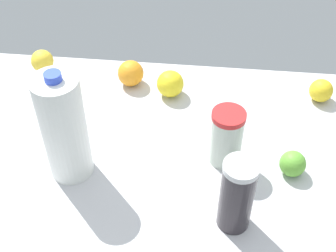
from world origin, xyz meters
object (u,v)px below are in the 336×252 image
(tumbler_cup, at_px, (226,136))
(shaker_bottle, at_px, (237,195))
(lemon_loose, at_px, (170,84))
(milk_jug, at_px, (64,128))
(lemon_far_back, at_px, (42,61))
(orange_by_jug, at_px, (131,73))
(lemon_beside_bowl, at_px, (321,91))
(lime_near_front, at_px, (293,164))

(tumbler_cup, distance_m, shaker_bottle, 0.19)
(lemon_loose, bearing_deg, milk_jug, -124.30)
(shaker_bottle, bearing_deg, tumbler_cup, 96.90)
(tumbler_cup, bearing_deg, shaker_bottle, -83.10)
(shaker_bottle, height_order, lemon_far_back, shaker_bottle)
(orange_by_jug, distance_m, lemon_beside_bowl, 0.55)
(tumbler_cup, relative_size, shaker_bottle, 0.81)
(lemon_beside_bowl, bearing_deg, shaker_bottle, -118.70)
(lime_near_front, bearing_deg, lemon_beside_bowl, 70.17)
(tumbler_cup, bearing_deg, lime_near_front, -10.75)
(shaker_bottle, xyz_separation_m, orange_by_jug, (-0.30, 0.46, -0.06))
(tumbler_cup, distance_m, orange_by_jug, 0.39)
(tumbler_cup, bearing_deg, lemon_loose, 124.49)
(milk_jug, xyz_separation_m, orange_by_jug, (0.09, 0.35, -0.10))
(orange_by_jug, xyz_separation_m, lemon_far_back, (-0.28, 0.04, -0.00))
(shaker_bottle, xyz_separation_m, lemon_loose, (-0.18, 0.42, -0.06))
(orange_by_jug, relative_size, lemon_loose, 0.99)
(milk_jug, height_order, orange_by_jug, milk_jug)
(milk_jug, xyz_separation_m, lemon_far_back, (-0.19, 0.38, -0.11))
(shaker_bottle, height_order, lime_near_front, shaker_bottle)
(shaker_bottle, xyz_separation_m, lemon_beside_bowl, (0.24, 0.44, -0.06))
(lemon_loose, bearing_deg, orange_by_jug, 163.04)
(milk_jug, relative_size, orange_by_jug, 3.89)
(lemon_loose, distance_m, lemon_far_back, 0.41)
(orange_by_jug, height_order, lemon_far_back, orange_by_jug)
(shaker_bottle, distance_m, orange_by_jug, 0.55)
(lemon_beside_bowl, bearing_deg, lime_near_front, -109.83)
(lemon_far_back, bearing_deg, milk_jug, -63.89)
(tumbler_cup, height_order, milk_jug, milk_jug)
(orange_by_jug, bearing_deg, lemon_loose, -16.96)
(shaker_bottle, bearing_deg, lemon_beside_bowl, 61.30)
(lemon_beside_bowl, xyz_separation_m, lemon_far_back, (-0.82, 0.05, 0.00))
(milk_jug, height_order, lemon_beside_bowl, milk_jug)
(orange_by_jug, relative_size, lemon_far_back, 1.12)
(tumbler_cup, relative_size, orange_by_jug, 2.02)
(milk_jug, relative_size, lime_near_front, 4.64)
(lime_near_front, height_order, lemon_loose, lemon_loose)
(lemon_far_back, bearing_deg, orange_by_jug, -7.65)
(milk_jug, distance_m, orange_by_jug, 0.37)
(tumbler_cup, bearing_deg, milk_jug, -168.36)
(lime_near_front, xyz_separation_m, orange_by_jug, (-0.44, 0.30, 0.01))
(tumbler_cup, distance_m, milk_jug, 0.38)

